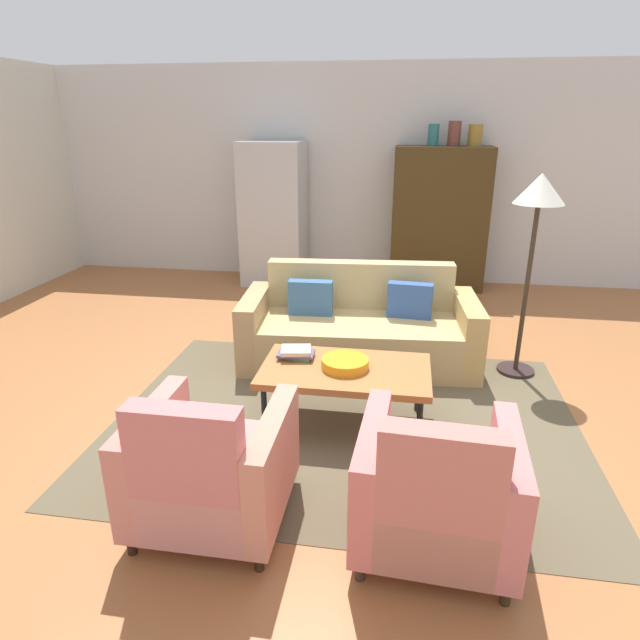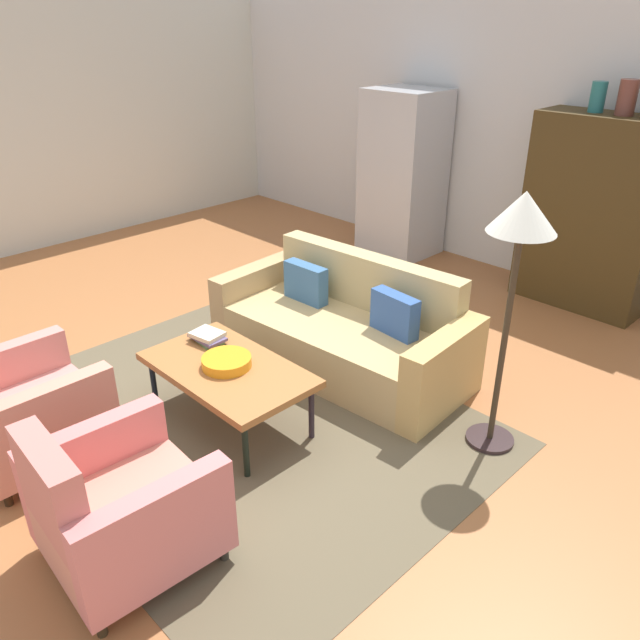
# 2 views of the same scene
# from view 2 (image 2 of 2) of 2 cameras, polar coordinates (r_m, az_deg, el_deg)

# --- Properties ---
(ground_plane) EXTENTS (10.88, 10.88, 0.00)m
(ground_plane) POSITION_cam_2_polar(r_m,az_deg,el_deg) (4.60, -6.94, -8.47)
(ground_plane) COLOR #A76538
(wall_back) EXTENTS (9.07, 0.12, 2.80)m
(wall_back) POSITION_cam_2_polar(r_m,az_deg,el_deg) (6.95, 19.34, 15.03)
(wall_back) COLOR silver
(wall_back) RESTS_ON ground
(area_rug) EXTENTS (3.40, 2.60, 0.01)m
(area_rug) POSITION_cam_2_polar(r_m,az_deg,el_deg) (4.55, -7.58, -8.87)
(area_rug) COLOR brown
(area_rug) RESTS_ON ground
(couch) EXTENTS (2.16, 1.05, 0.86)m
(couch) POSITION_cam_2_polar(r_m,az_deg,el_deg) (5.05, 2.39, -0.99)
(couch) COLOR tan
(couch) RESTS_ON ground
(coffee_table) EXTENTS (1.20, 0.70, 0.46)m
(coffee_table) POSITION_cam_2_polar(r_m,az_deg,el_deg) (4.30, -8.43, -4.64)
(coffee_table) COLOR black
(coffee_table) RESTS_ON ground
(armchair_left) EXTENTS (0.80, 0.80, 0.88)m
(armchair_left) POSITION_cam_2_polar(r_m,az_deg,el_deg) (4.39, -25.60, -7.72)
(armchair_left) COLOR #2D2D1A
(armchair_left) RESTS_ON ground
(armchair_right) EXTENTS (0.84, 0.84, 0.88)m
(armchair_right) POSITION_cam_2_polar(r_m,az_deg,el_deg) (3.47, -18.20, -16.27)
(armchair_right) COLOR #2D2618
(armchair_right) RESTS_ON ground
(fruit_bowl) EXTENTS (0.34, 0.34, 0.07)m
(fruit_bowl) POSITION_cam_2_polar(r_m,az_deg,el_deg) (4.27, -8.52, -3.79)
(fruit_bowl) COLOR orange
(fruit_bowl) RESTS_ON coffee_table
(book_stack) EXTENTS (0.27, 0.21, 0.08)m
(book_stack) POSITION_cam_2_polar(r_m,az_deg,el_deg) (4.59, -10.24, -1.52)
(book_stack) COLOR #436E43
(book_stack) RESTS_ON coffee_table
(cabinet) EXTENTS (1.20, 0.51, 1.80)m
(cabinet) POSITION_cam_2_polar(r_m,az_deg,el_deg) (6.43, 23.57, 8.84)
(cabinet) COLOR #3E2E14
(cabinet) RESTS_ON ground
(vase_tall) EXTENTS (0.13, 0.13, 0.26)m
(vase_tall) POSITION_cam_2_polar(r_m,az_deg,el_deg) (6.29, 24.03, 18.11)
(vase_tall) COLOR #23686A
(vase_tall) RESTS_ON cabinet
(vase_round) EXTENTS (0.16, 0.16, 0.29)m
(vase_round) POSITION_cam_2_polar(r_m,az_deg,el_deg) (6.20, 26.25, 17.76)
(vase_round) COLOR brown
(vase_round) RESTS_ON cabinet
(refrigerator) EXTENTS (0.80, 0.73, 1.85)m
(refrigerator) POSITION_cam_2_polar(r_m,az_deg,el_deg) (7.38, 7.57, 13.07)
(refrigerator) COLOR #B7BABF
(refrigerator) RESTS_ON ground
(floor_lamp) EXTENTS (0.40, 0.40, 1.72)m
(floor_lamp) POSITION_cam_2_polar(r_m,az_deg,el_deg) (3.80, 17.78, 7.13)
(floor_lamp) COLOR #2F2122
(floor_lamp) RESTS_ON ground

